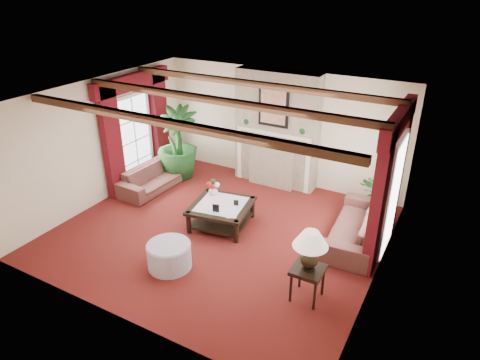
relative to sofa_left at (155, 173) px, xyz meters
The scene contains 23 objects.
floor 2.56m from the sofa_left, 21.07° to the right, with size 6.00×6.00×0.00m, color #410B0C.
ceiling 3.44m from the sofa_left, 21.07° to the right, with size 6.00×6.00×0.00m, color white.
back_wall 3.15m from the sofa_left, 37.90° to the left, with size 6.00×0.02×2.70m, color beige.
left_wall 1.48m from the sofa_left, 124.99° to the right, with size 0.02×5.50×2.70m, color beige.
right_wall 5.53m from the sofa_left, ahead, with size 0.02×5.50×2.70m, color beige.
ceiling_beams 3.40m from the sofa_left, 21.07° to the right, with size 6.00×3.00×0.12m, color #3E2113, non-canonical shape.
fireplace 3.70m from the sofa_left, 34.76° to the left, with size 2.00×0.52×2.70m, color tan, non-canonical shape.
french_door_left 1.86m from the sofa_left, behind, with size 0.10×1.10×2.16m, color white, non-canonical shape.
french_door_right 5.61m from the sofa_left, ahead, with size 0.10×1.10×2.16m, color white, non-canonical shape.
curtains_left 2.23m from the sofa_left, 169.79° to the left, with size 0.20×2.40×2.55m, color #43080C, non-canonical shape.
curtains_right 5.66m from the sofa_left, ahead, with size 0.20×2.40×2.55m, color #43080C, non-canonical shape.
sofa_left is the anchor object (origin of this frame).
sofa_right 4.77m from the sofa_left, ahead, with size 0.77×2.19×0.84m, color #3D1020.
potted_palm 0.79m from the sofa_left, 80.90° to the left, with size 1.41×1.98×1.00m, color black.
small_plant 5.11m from the sofa_left, 12.78° to the left, with size 1.27×1.28×0.74m, color black.
coffee_table 2.36m from the sofa_left, 17.20° to the right, with size 1.14×1.14×0.47m, color black, non-canonical shape.
side_table 4.93m from the sofa_left, 22.90° to the right, with size 0.48×0.48×0.57m, color black, non-canonical shape.
ottoman 3.18m from the sofa_left, 46.74° to the right, with size 0.76×0.76×0.45m, color #A6A0B5.
table_lamp 4.96m from the sofa_left, 22.90° to the right, with size 0.53×0.53×0.68m, color black, non-canonical shape.
flower_vase 1.94m from the sofa_left, 12.52° to the right, with size 0.23×0.24×0.19m, color silver.
book 2.75m from the sofa_left, 21.55° to the right, with size 0.18×0.11×0.27m, color black.
photo_frame_a 2.54m from the sofa_left, 23.53° to the right, with size 0.13×0.02×0.17m, color black, non-canonical shape.
photo_frame_b 2.61m from the sofa_left, 13.22° to the right, with size 0.09×0.02×0.12m, color black, non-canonical shape.
Camera 1 is at (3.82, -6.12, 4.60)m, focal length 32.00 mm.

